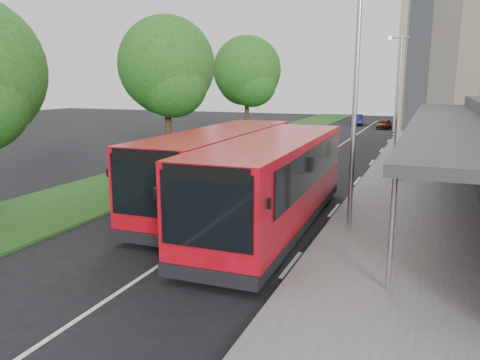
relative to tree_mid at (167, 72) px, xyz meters
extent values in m
plane|color=black|center=(7.01, -9.05, -5.45)|extent=(120.00, 120.00, 0.00)
cube|color=slate|center=(13.01, 10.95, -5.38)|extent=(5.00, 80.00, 0.15)
cube|color=#1D4917|center=(0.01, 10.95, -5.40)|extent=(5.00, 80.00, 0.10)
cube|color=silver|center=(7.01, 5.95, -5.45)|extent=(0.12, 70.00, 0.01)
cube|color=silver|center=(10.31, -11.05, -5.45)|extent=(0.12, 2.00, 0.01)
cube|color=silver|center=(10.31, -5.05, -5.45)|extent=(0.12, 2.00, 0.01)
cube|color=silver|center=(10.31, 0.95, -5.45)|extent=(0.12, 2.00, 0.01)
cube|color=silver|center=(10.31, 6.95, -5.45)|extent=(0.12, 2.00, 0.01)
cube|color=silver|center=(10.31, 12.95, -5.45)|extent=(0.12, 2.00, 0.01)
cube|color=silver|center=(10.31, 18.95, -5.45)|extent=(0.12, 2.00, 0.01)
cube|color=silver|center=(10.31, 24.95, -5.45)|extent=(0.12, 2.00, 0.01)
cube|color=silver|center=(10.31, 30.95, -5.45)|extent=(0.12, 2.00, 0.01)
cube|color=silver|center=(10.31, 36.95, -5.45)|extent=(0.12, 2.00, 0.01)
cube|color=black|center=(15.49, -1.05, -3.85)|extent=(0.06, 24.00, 2.20)
cube|color=#303033|center=(14.21, -1.05, -2.15)|extent=(2.80, 26.00, 0.25)
cylinder|color=#989AA0|center=(12.91, -12.05, -3.80)|extent=(0.12, 0.12, 3.30)
cylinder|color=#989AA0|center=(12.91, 9.95, -3.80)|extent=(0.12, 0.12, 3.30)
cylinder|color=#362015|center=(0.01, -0.05, -3.39)|extent=(0.36, 0.36, 4.13)
sphere|color=#185416|center=(0.01, -0.05, 0.36)|extent=(5.25, 5.25, 5.25)
sphere|color=#185416|center=(0.61, -0.45, -0.57)|extent=(3.75, 3.75, 3.75)
sphere|color=#185416|center=(-0.49, 0.45, -0.29)|extent=(4.13, 4.13, 4.13)
cylinder|color=#362015|center=(0.01, 11.95, -3.38)|extent=(0.36, 0.36, 4.14)
sphere|color=#185416|center=(0.01, 11.95, 0.37)|extent=(5.26, 5.26, 5.26)
sphere|color=#185416|center=(0.61, 11.55, -0.57)|extent=(3.76, 3.76, 3.76)
sphere|color=#185416|center=(-0.49, 12.45, -0.28)|extent=(4.14, 4.14, 4.14)
cylinder|color=#989AA0|center=(11.21, -7.05, -1.30)|extent=(0.16, 0.16, 8.00)
cylinder|color=#989AA0|center=(11.21, 12.95, -1.30)|extent=(0.16, 0.16, 8.00)
cylinder|color=#989AA0|center=(11.01, 12.95, 2.50)|extent=(1.40, 0.10, 0.10)
sphere|color=silver|center=(10.41, 12.95, 2.50)|extent=(0.28, 0.28, 0.28)
cube|color=red|center=(8.82, -8.10, -3.74)|extent=(2.84, 10.80, 2.71)
cube|color=black|center=(8.82, -8.10, -5.06)|extent=(2.86, 10.82, 0.31)
cube|color=black|center=(8.96, -13.48, -3.46)|extent=(2.30, 0.11, 1.79)
cube|color=black|center=(8.68, -2.71, -3.31)|extent=(2.25, 0.11, 1.33)
cube|color=black|center=(7.51, -7.82, -3.25)|extent=(0.29, 9.20, 1.23)
cube|color=black|center=(10.11, -7.76, -3.25)|extent=(0.29, 9.20, 1.23)
cube|color=black|center=(8.96, -13.49, -5.04)|extent=(2.56, 0.15, 0.36)
cube|color=black|center=(8.96, -13.49, -2.59)|extent=(2.15, 0.10, 0.36)
cube|color=black|center=(7.52, -13.30, -3.20)|extent=(0.08, 0.08, 0.26)
cube|color=black|center=(10.38, -13.22, -3.20)|extent=(0.08, 0.08, 0.26)
cylinder|color=black|center=(7.83, -11.60, -4.99)|extent=(0.33, 0.93, 0.92)
cylinder|color=black|center=(9.98, -11.54, -4.99)|extent=(0.33, 0.93, 0.92)
cylinder|color=black|center=(7.65, -4.65, -4.99)|extent=(0.33, 0.93, 0.92)
cylinder|color=black|center=(9.80, -4.59, -4.99)|extent=(0.33, 0.93, 0.92)
cube|color=red|center=(6.07, -6.37, -3.74)|extent=(2.83, 10.77, 2.70)
cube|color=black|center=(6.07, -6.37, -5.06)|extent=(2.85, 10.79, 0.31)
cube|color=black|center=(6.21, -11.75, -3.46)|extent=(2.30, 0.11, 1.78)
cube|color=black|center=(5.93, -1.00, -3.31)|extent=(2.24, 0.11, 1.33)
cube|color=black|center=(4.77, -6.10, -3.26)|extent=(0.29, 9.18, 1.22)
cube|color=black|center=(7.36, -6.03, -3.26)|extent=(0.29, 9.18, 1.22)
cube|color=black|center=(6.21, -11.76, -5.04)|extent=(2.55, 0.15, 0.36)
cube|color=black|center=(6.21, -11.76, -2.60)|extent=(2.14, 0.10, 0.36)
cube|color=black|center=(4.78, -11.56, -3.21)|extent=(0.08, 0.08, 0.25)
cube|color=black|center=(7.63, -11.49, -3.21)|extent=(0.08, 0.08, 0.25)
cylinder|color=black|center=(5.09, -9.87, -4.99)|extent=(0.33, 0.93, 0.92)
cylinder|color=black|center=(7.23, -9.81, -4.99)|extent=(0.33, 0.93, 0.92)
cylinder|color=black|center=(4.91, -2.93, -4.99)|extent=(0.33, 0.93, 0.92)
cylinder|color=black|center=(7.05, -2.88, -4.99)|extent=(0.33, 0.93, 0.92)
cylinder|color=#332415|center=(12.15, 1.92, -4.92)|extent=(0.55, 0.55, 0.77)
cylinder|color=yellow|center=(11.97, 7.55, -4.80)|extent=(0.18, 0.18, 1.00)
imported|color=#571A0C|center=(8.89, 30.01, -4.94)|extent=(1.54, 3.14, 1.03)
imported|color=navy|center=(5.40, 33.75, -4.84)|extent=(1.96, 3.91, 1.23)
camera|label=1|loc=(13.55, -22.69, -0.60)|focal=35.00mm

